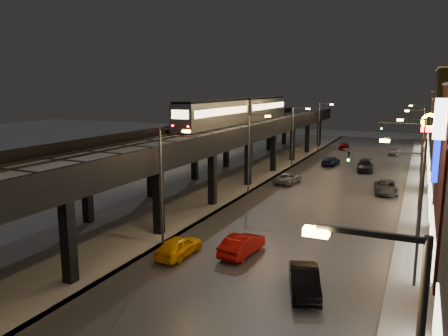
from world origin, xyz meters
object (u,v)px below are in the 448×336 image
at_px(car_mid_silver, 288,178).
at_px(car_far_white, 344,146).
at_px(subway_train, 240,110).
at_px(car_onc_red, 394,152).
at_px(car_onc_silver, 304,282).
at_px(car_taxi, 179,247).
at_px(car_mid_dark, 331,161).
at_px(car_near_white, 242,245).
at_px(car_onc_dark, 386,188).
at_px(car_onc_white, 365,166).

height_order(car_mid_silver, car_far_white, same).
relative_size(subway_train, car_onc_red, 9.79).
distance_m(car_mid_silver, car_onc_red, 31.51).
height_order(subway_train, car_onc_silver, subway_train).
height_order(car_taxi, car_onc_red, car_taxi).
bearing_deg(car_onc_silver, car_onc_red, 70.17).
distance_m(car_mid_dark, car_far_white, 18.76).
height_order(car_taxi, car_mid_silver, car_taxi).
xyz_separation_m(subway_train, car_far_white, (11.81, 23.99, -7.74)).
relative_size(subway_train, car_mid_silver, 7.58).
relative_size(car_mid_dark, car_onc_red, 1.27).
xyz_separation_m(car_far_white, car_onc_red, (9.35, -4.15, -0.03)).
xyz_separation_m(car_taxi, car_far_white, (1.62, 60.27, -0.07)).
relative_size(car_near_white, car_onc_silver, 0.98).
relative_size(car_far_white, car_onc_silver, 0.85).
bearing_deg(car_mid_silver, car_near_white, 103.93).
xyz_separation_m(car_mid_dark, car_onc_red, (8.30, 14.58, -0.05)).
height_order(car_mid_silver, car_mid_dark, car_mid_dark).
height_order(car_mid_dark, car_far_white, car_mid_dark).
bearing_deg(car_near_white, car_onc_dark, -102.32).
bearing_deg(car_mid_silver, subway_train, -37.83).
bearing_deg(car_mid_dark, car_onc_white, 157.59).
bearing_deg(car_near_white, car_mid_dark, -81.84).
relative_size(car_taxi, car_mid_silver, 0.90).
height_order(car_taxi, car_near_white, car_near_white).
distance_m(car_near_white, car_onc_silver, 6.90).
distance_m(car_onc_white, car_onc_red, 17.59).
relative_size(car_mid_dark, car_far_white, 1.21).
relative_size(car_taxi, car_onc_silver, 0.93).
bearing_deg(car_onc_white, car_onc_silver, -94.92).
distance_m(car_mid_silver, car_onc_white, 14.56).
bearing_deg(subway_train, car_onc_white, 7.71).
xyz_separation_m(subway_train, car_onc_red, (21.16, 19.83, -7.77)).
xyz_separation_m(car_mid_dark, car_onc_white, (5.43, -2.78, 0.07)).
xyz_separation_m(car_mid_dark, car_onc_dark, (9.22, -15.83, 0.03)).
bearing_deg(subway_train, car_far_white, 63.79).
distance_m(car_near_white, car_mid_dark, 39.41).
xyz_separation_m(car_mid_silver, car_onc_dark, (11.62, -0.76, 0.05)).
relative_size(car_near_white, car_mid_dark, 0.96).
height_order(subway_train, car_far_white, subway_train).
bearing_deg(car_onc_dark, car_taxi, -122.30).
relative_size(car_mid_dark, car_onc_silver, 1.03).
xyz_separation_m(subway_train, car_taxi, (10.19, -36.28, -7.67)).
distance_m(car_far_white, car_onc_dark, 36.05).
height_order(car_onc_white, car_onc_red, car_onc_white).
relative_size(car_far_white, car_onc_white, 0.75).
distance_m(car_taxi, car_near_white, 4.51).
distance_m(subway_train, car_mid_dark, 15.90).
distance_m(car_mid_dark, car_onc_white, 6.10).
height_order(car_taxi, car_mid_dark, car_taxi).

